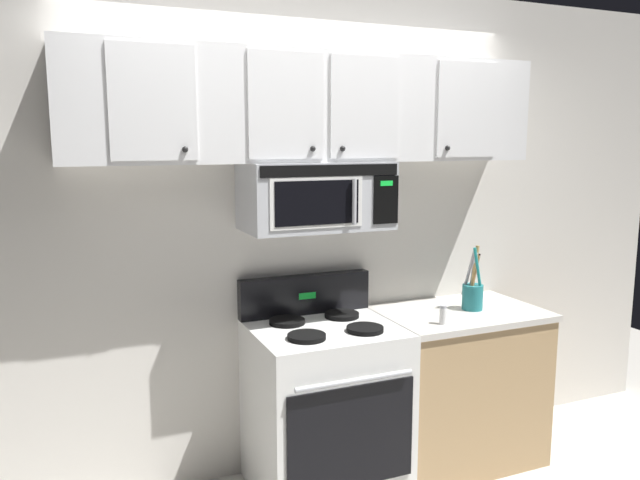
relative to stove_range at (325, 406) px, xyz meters
name	(u,v)px	position (x,y,z in m)	size (l,w,h in m)	color
back_wall	(299,232)	(0.00, 0.37, 0.88)	(5.20, 0.10, 2.70)	silver
stove_range	(325,406)	(0.00, 0.00, 0.00)	(0.76, 0.69, 1.12)	white
over_range_microwave	(316,196)	(0.00, 0.12, 1.11)	(0.76, 0.43, 0.35)	#B7BABF
upper_cabinets	(314,108)	(0.00, 0.15, 1.56)	(2.50, 0.36, 0.55)	silver
counter_segment	(456,384)	(0.84, 0.01, -0.02)	(0.93, 0.65, 0.90)	tan
utensil_crock_teal	(473,292)	(0.92, -0.01, 0.53)	(0.12, 0.12, 0.38)	teal
salt_shaker	(443,315)	(0.60, -0.19, 0.48)	(0.04, 0.04, 0.10)	white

